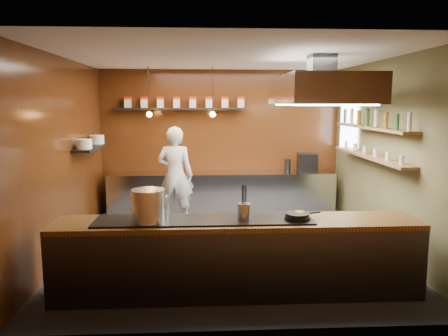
{
  "coord_description": "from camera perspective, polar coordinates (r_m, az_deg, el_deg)",
  "views": [
    {
      "loc": [
        -0.43,
        -6.67,
        2.31
      ],
      "look_at": [
        -0.05,
        0.4,
        1.26
      ],
      "focal_mm": 35.0,
      "sensor_mm": 36.0,
      "label": 1
    }
  ],
  "objects": [
    {
      "name": "chef",
      "position": [
        8.42,
        -6.4,
        -0.96
      ],
      "size": [
        0.75,
        0.55,
        1.88
      ],
      "primitive_type": "imported",
      "rotation": [
        0.0,
        0.0,
        2.99
      ],
      "color": "white",
      "rests_on": "floor"
    },
    {
      "name": "left_wall",
      "position": [
        7.03,
        -20.16,
        1.31
      ],
      "size": [
        0.0,
        5.0,
        5.0
      ],
      "primitive_type": "plane",
      "rotation": [
        1.57,
        0.0,
        1.57
      ],
      "color": "#39140A",
      "rests_on": "ground"
    },
    {
      "name": "frying_pan",
      "position": [
        5.3,
        9.59,
        -6.23
      ],
      "size": [
        0.46,
        0.31,
        0.08
      ],
      "color": "black",
      "rests_on": "pass_counter"
    },
    {
      "name": "floor",
      "position": [
        7.08,
        0.61,
        -10.61
      ],
      "size": [
        5.0,
        5.0,
        0.0
      ],
      "primitive_type": "plane",
      "color": "black",
      "rests_on": "ground"
    },
    {
      "name": "bottles",
      "position": [
        7.51,
        18.7,
        6.1
      ],
      "size": [
        0.06,
        2.66,
        0.24
      ],
      "color": "silver",
      "rests_on": "bottle_shelf_upper"
    },
    {
      "name": "plate_stacks",
      "position": [
        7.93,
        -17.01,
        3.31
      ],
      "size": [
        0.26,
        1.16,
        0.16
      ],
      "color": "white",
      "rests_on": "plate_shelf"
    },
    {
      "name": "extractor_hood",
      "position": [
        6.51,
        12.55,
        9.97
      ],
      "size": [
        1.2,
        2.0,
        0.72
      ],
      "color": "#38383D",
      "rests_on": "ceiling"
    },
    {
      "name": "stockpot_large",
      "position": [
        5.17,
        -9.87,
        -4.86
      ],
      "size": [
        0.45,
        0.45,
        0.38
      ],
      "primitive_type": "cylinder",
      "rotation": [
        0.0,
        0.0,
        -0.15
      ],
      "color": "silver",
      "rests_on": "pass_counter"
    },
    {
      "name": "utensil_crock",
      "position": [
        5.21,
        2.62,
        -5.69
      ],
      "size": [
        0.18,
        0.18,
        0.2
      ],
      "primitive_type": "cylinder",
      "rotation": [
        0.0,
        0.0,
        0.22
      ],
      "color": "#BABDC2",
      "rests_on": "pass_counter"
    },
    {
      "name": "storage_tins",
      "position": [
        9.04,
        -5.15,
        8.56
      ],
      "size": [
        2.43,
        0.13,
        0.22
      ],
      "color": "beige",
      "rests_on": "tin_shelf"
    },
    {
      "name": "ceiling",
      "position": [
        6.72,
        0.65,
        14.34
      ],
      "size": [
        5.0,
        5.0,
        0.0
      ],
      "primitive_type": "plane",
      "rotation": [
        3.14,
        0.0,
        0.0
      ],
      "color": "silver",
      "rests_on": "back_wall"
    },
    {
      "name": "espresso_machine",
      "position": [
        9.12,
        10.82,
        0.66
      ],
      "size": [
        0.44,
        0.42,
        0.39
      ],
      "primitive_type": "cube",
      "rotation": [
        0.0,
        0.0,
        -0.13
      ],
      "color": "black",
      "rests_on": "prep_counter"
    },
    {
      "name": "pass_counter",
      "position": [
        5.42,
        1.69,
        -11.47
      ],
      "size": [
        4.4,
        0.72,
        0.94
      ],
      "color": "#38383D",
      "rests_on": "floor"
    },
    {
      "name": "pendant_left",
      "position": [
        8.43,
        -9.75,
        7.25
      ],
      "size": [
        0.1,
        0.1,
        0.95
      ],
      "color": "black",
      "rests_on": "ceiling"
    },
    {
      "name": "bottle_shelf_upper",
      "position": [
        7.51,
        18.65,
        5.03
      ],
      "size": [
        0.26,
        2.8,
        0.04
      ],
      "primitive_type": "cube",
      "color": "brown",
      "rests_on": "right_wall"
    },
    {
      "name": "pendant_right",
      "position": [
        8.38,
        -1.5,
        7.37
      ],
      "size": [
        0.1,
        0.1,
        0.95
      ],
      "color": "black",
      "rests_on": "ceiling"
    },
    {
      "name": "right_wall",
      "position": [
        7.33,
        20.52,
        1.57
      ],
      "size": [
        0.0,
        5.0,
        5.0
      ],
      "primitive_type": "plane",
      "rotation": [
        1.57,
        0.0,
        -1.57
      ],
      "color": "brown",
      "rests_on": "ground"
    },
    {
      "name": "stockpot_small",
      "position": [
        5.3,
        -8.8,
        -5.12
      ],
      "size": [
        0.38,
        0.38,
        0.27
      ],
      "primitive_type": "cylinder",
      "rotation": [
        0.0,
        0.0,
        0.39
      ],
      "color": "#B6B9BD",
      "rests_on": "pass_counter"
    },
    {
      "name": "back_wall",
      "position": [
        9.22,
        -0.38,
        3.41
      ],
      "size": [
        5.0,
        0.0,
        5.0
      ],
      "primitive_type": "plane",
      "rotation": [
        1.57,
        0.0,
        0.0
      ],
      "color": "#39140A",
      "rests_on": "ground"
    },
    {
      "name": "bottle_shelf_lower",
      "position": [
        7.55,
        18.49,
        1.48
      ],
      "size": [
        0.26,
        2.8,
        0.04
      ],
      "primitive_type": "cube",
      "color": "brown",
      "rests_on": "right_wall"
    },
    {
      "name": "tin_shelf",
      "position": [
        9.05,
        -6.1,
        7.71
      ],
      "size": [
        2.6,
        0.26,
        0.04
      ],
      "primitive_type": "cube",
      "color": "black",
      "rests_on": "back_wall"
    },
    {
      "name": "wine_glasses",
      "position": [
        7.54,
        18.52,
        2.12
      ],
      "size": [
        0.07,
        2.37,
        0.13
      ],
      "color": "silver",
      "rests_on": "bottle_shelf_lower"
    },
    {
      "name": "window_pane",
      "position": [
        8.87,
        15.97,
        5.48
      ],
      "size": [
        0.0,
        1.0,
        1.0
      ],
      "primitive_type": "plane",
      "rotation": [
        1.57,
        0.0,
        -1.57
      ],
      "color": "white",
      "rests_on": "right_wall"
    },
    {
      "name": "butter_jar",
      "position": [
        5.38,
        9.85,
        -6.11
      ],
      "size": [
        0.13,
        0.13,
        0.1
      ],
      "primitive_type": "cylinder",
      "rotation": [
        0.0,
        0.0,
        -0.27
      ],
      "color": "gold",
      "rests_on": "pass_counter"
    },
    {
      "name": "plate_shelf",
      "position": [
        7.94,
        -16.98,
        2.59
      ],
      "size": [
        0.3,
        1.4,
        0.04
      ],
      "primitive_type": "cube",
      "color": "black",
      "rests_on": "left_wall"
    },
    {
      "name": "prep_counter",
      "position": [
        9.05,
        -0.27,
        -3.41
      ],
      "size": [
        4.6,
        0.65,
        0.9
      ],
      "primitive_type": "cube",
      "color": "silver",
      "rests_on": "floor"
    }
  ]
}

